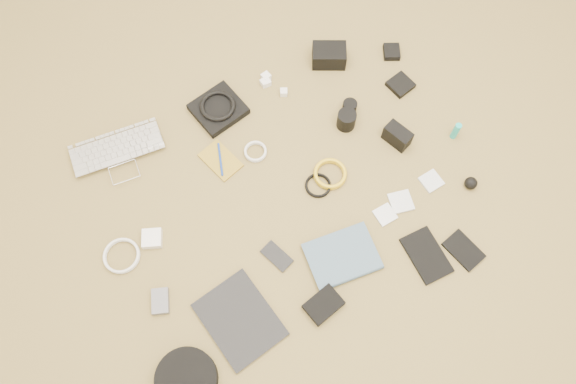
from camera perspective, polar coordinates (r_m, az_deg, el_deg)
name	(u,v)px	position (r m, az deg, el deg)	size (l,w,h in m)	color
laptop	(121,159)	(2.20, -16.64, 3.20)	(0.34, 0.24, 0.03)	silver
headphone_pouch	(218,109)	(2.23, -7.09, 8.35)	(0.18, 0.17, 0.03)	black
headphones	(218,106)	(2.20, -7.16, 8.69)	(0.14, 0.14, 0.02)	black
charger_a	(265,83)	(2.28, -2.39, 11.05)	(0.03, 0.03, 0.03)	white
charger_b	(267,83)	(2.28, -2.16, 11.06)	(0.03, 0.03, 0.03)	white
charger_c	(266,77)	(2.29, -2.24, 11.59)	(0.03, 0.03, 0.03)	white
charger_d	(284,92)	(2.25, -0.43, 10.09)	(0.03, 0.03, 0.03)	white
dslr_camera	(329,56)	(2.33, 4.19, 13.66)	(0.13, 0.09, 0.08)	black
lens_pouch	(392,52)	(2.40, 10.48, 13.83)	(0.06, 0.07, 0.03)	black
notebook_olive	(221,160)	(2.13, -6.87, 3.22)	(0.10, 0.15, 0.01)	olive
pen_blue	(220,159)	(2.12, -6.89, 3.32)	(0.01, 0.01, 0.14)	#123296
cable_white_a	(256,152)	(2.13, -3.32, 4.07)	(0.09, 0.09, 0.01)	silver
lens_a	(346,120)	(2.17, 5.95, 7.30)	(0.07, 0.07, 0.08)	black
lens_b	(350,107)	(2.22, 6.28, 8.59)	(0.06, 0.06, 0.05)	black
card_reader	(400,85)	(2.32, 11.36, 10.64)	(0.09, 0.09, 0.02)	black
power_brick	(152,238)	(2.05, -13.64, -4.61)	(0.07, 0.07, 0.03)	white
cable_white_b	(122,256)	(2.06, -16.51, -6.27)	(0.13, 0.13, 0.01)	silver
cable_black	(318,186)	(2.07, 3.07, 0.62)	(0.10, 0.10, 0.01)	black
cable_yellow	(330,175)	(2.09, 4.29, 1.76)	(0.12, 0.12, 0.01)	gold
flash	(397,136)	(2.16, 11.05, 5.61)	(0.06, 0.10, 0.08)	black
lens_cleaner	(456,131)	(2.22, 16.68, 5.96)	(0.02, 0.02, 0.09)	teal
battery_charger	(160,301)	(1.98, -12.84, -10.77)	(0.06, 0.09, 0.02)	#5D5D63
tablet	(240,319)	(1.94, -4.93, -12.78)	(0.21, 0.28, 0.01)	black
phone	(277,256)	(1.98, -1.14, -6.55)	(0.06, 0.11, 0.01)	black
filter_case_left	(385,215)	(2.06, 9.83, -2.29)	(0.07, 0.07, 0.01)	silver
filter_case_mid	(401,202)	(2.09, 11.40, -0.99)	(0.08, 0.08, 0.01)	silver
filter_case_right	(431,181)	(2.15, 14.35, 1.08)	(0.07, 0.07, 0.01)	silver
air_blower	(471,183)	(2.16, 18.08, 0.86)	(0.05, 0.05, 0.05)	black
headphone_case	(187,379)	(1.91, -10.26, -18.21)	(0.20, 0.20, 0.05)	black
drive_case	(323,305)	(1.93, 3.63, -11.37)	(0.12, 0.09, 0.03)	black
paperback	(352,280)	(1.96, 6.55, -8.88)	(0.18, 0.24, 0.02)	#40586D
notebook_black_a	(426,255)	(2.04, 13.88, -6.25)	(0.11, 0.18, 0.01)	black
notebook_black_b	(464,250)	(2.08, 17.41, -5.66)	(0.09, 0.13, 0.01)	black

